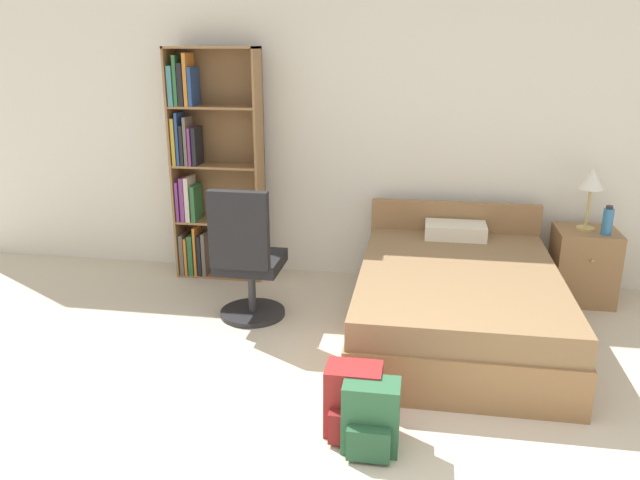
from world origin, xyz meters
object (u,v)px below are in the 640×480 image
Objects in this scene: bookshelf at (206,169)px; bed at (457,299)px; backpack_red at (353,402)px; nightstand at (583,265)px; backpack_green at (371,418)px; water_bottle at (608,221)px; table_lamp at (592,182)px; office_chair at (247,262)px.

bed is at bearing -21.77° from bookshelf.
backpack_red is at bearing -113.80° from bed.
nightstand is at bearing 52.54° from backpack_red.
bed is 1.60m from backpack_green.
water_bottle reaches higher than backpack_green.
bed reaches higher than nightstand.
water_bottle reaches higher than bed.
table_lamp reaches higher than backpack_green.
bookshelf is at bearing 158.23° from bed.
nightstand is (3.27, -0.08, -0.69)m from bookshelf.
backpack_green is (1.07, -1.46, -0.30)m from office_chair.
table_lamp is at bearing 56.37° from backpack_green.
bed reaches higher than backpack_green.
nightstand is at bearing -28.11° from table_lamp.
office_chair is at bearing -56.25° from bookshelf.
office_chair is 2.78m from nightstand.
bookshelf is 4.05× the size of table_lamp.
backpack_green is at bearing -53.57° from office_chair.
nightstand is 1.21× the size of table_lamp.
bed is 1.92× the size of office_chair.
nightstand is 1.57× the size of backpack_green.
bookshelf is 3.25m from table_lamp.
water_bottle is at bearing 49.28° from backpack_red.
backpack_green is (-0.50, -1.52, -0.08)m from bed.
table_lamp is at bearing 37.75° from bed.
bookshelf reaches higher than water_bottle.
bed is 5.19× the size of backpack_red.
table_lamp is at bearing 135.94° from water_bottle.
office_chair reaches higher than backpack_red.
water_bottle is 2.82m from backpack_green.
table_lamp is 2.13× the size of water_bottle.
bookshelf is 5.25× the size of backpack_green.
bed is 1.59m from office_chair.
backpack_green is at bearing -124.06° from nightstand.
table_lamp is 2.91m from backpack_green.
backpack_green is at bearing -108.33° from bed.
table_lamp is at bearing 151.89° from nightstand.
bookshelf is at bearing 123.75° from office_chair.
backpack_red is (-1.78, -2.07, -0.54)m from water_bottle.
backpack_red is (-0.11, 0.13, 0.00)m from backpack_green.
bookshelf is 5.12× the size of backpack_red.
backpack_green is at bearing -123.63° from table_lamp.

